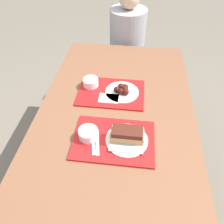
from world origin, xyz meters
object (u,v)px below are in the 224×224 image
Objects in this scene: wings_plate_far at (122,90)px; tray_far at (111,93)px; bowl_coleslaw_far at (91,82)px; person_seated_across at (127,34)px; tray_near at (114,140)px; bowl_coleslaw_near at (88,133)px; brisket_sandwich_plate at (127,136)px.

tray_far is at bearing -178.45° from wings_plate_far.
tray_far is 4.16× the size of bowl_coleslaw_far.
tray_near is at bearing -89.24° from person_seated_across.
tray_far is at bearing -92.91° from person_seated_across.
person_seated_across is at bearing 87.09° from tray_far.
person_seated_across is (0.19, 0.83, -0.04)m from bowl_coleslaw_far.
bowl_coleslaw_near is 0.45m from bowl_coleslaw_far.
brisket_sandwich_plate is (0.07, 0.00, 0.04)m from tray_near.
wings_plate_far is 0.32× the size of person_seated_across.
person_seated_across reaches higher than bowl_coleslaw_far.
person_seated_across is at bearing 76.94° from bowl_coleslaw_far.
tray_near is 1.28m from person_seated_across.
bowl_coleslaw_far reaches higher than tray_far.
bowl_coleslaw_far reaches higher than tray_near.
bowl_coleslaw_near and bowl_coleslaw_far have the same top height.
bowl_coleslaw_near is 0.47× the size of wings_plate_far.
brisket_sandwich_plate is at bearing -71.50° from tray_far.
brisket_sandwich_plate is 1.28m from person_seated_across.
tray_far is 0.62× the size of person_seated_across.
wings_plate_far is (0.01, 0.39, 0.02)m from tray_near.
brisket_sandwich_plate is at bearing -0.03° from bowl_coleslaw_near.
person_seated_across reaches higher than tray_far.
person_seated_across is (-0.03, 0.88, -0.03)m from wings_plate_far.
bowl_coleslaw_far is at bearing 166.77° from wings_plate_far.
tray_far is at bearing 79.03° from bowl_coleslaw_near.
person_seated_across is at bearing 90.76° from tray_near.
person_seated_across is at bearing 84.59° from bowl_coleslaw_near.
bowl_coleslaw_far is at bearing -103.06° from person_seated_across.
tray_near is 1.00× the size of tray_far.
bowl_coleslaw_near is at bearing -80.89° from bowl_coleslaw_far.
brisket_sandwich_plate is (0.21, -0.00, 0.00)m from bowl_coleslaw_near.
brisket_sandwich_plate is (0.13, -0.39, 0.04)m from tray_far.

